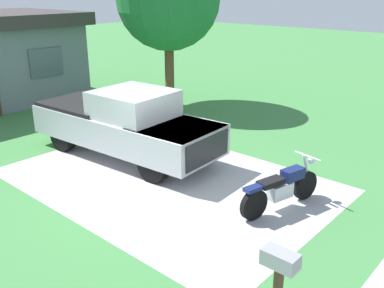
{
  "coord_description": "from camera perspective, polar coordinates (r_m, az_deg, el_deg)",
  "views": [
    {
      "loc": [
        -6.77,
        -6.79,
        4.46
      ],
      "look_at": [
        0.5,
        -0.36,
        0.9
      ],
      "focal_mm": 40.17,
      "sensor_mm": 36.0,
      "label": 1
    }
  ],
  "objects": [
    {
      "name": "mailbox",
      "position": [
        5.95,
        11.53,
        -16.11
      ],
      "size": [
        0.26,
        0.48,
        1.26
      ],
      "color": "#4C3823",
      "rests_on": "ground"
    },
    {
      "name": "motorcycle",
      "position": [
        9.28,
        11.81,
        -5.75
      ],
      "size": [
        2.18,
        0.84,
        1.09
      ],
      "color": "black",
      "rests_on": "ground"
    },
    {
      "name": "ground_plane",
      "position": [
        10.57,
        -3.29,
        -4.84
      ],
      "size": [
        80.0,
        80.0,
        0.0
      ],
      "primitive_type": "plane",
      "color": "#3D7B3F"
    },
    {
      "name": "pickup_truck",
      "position": [
        11.97,
        -9.11,
        2.85
      ],
      "size": [
        2.39,
        5.75,
        1.9
      ],
      "color": "black",
      "rests_on": "ground"
    },
    {
      "name": "driveway_pad",
      "position": [
        10.57,
        -3.29,
        -4.82
      ],
      "size": [
        5.31,
        7.73,
        0.01
      ],
      "primitive_type": "cube",
      "color": "#ABABAB",
      "rests_on": "ground"
    }
  ]
}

